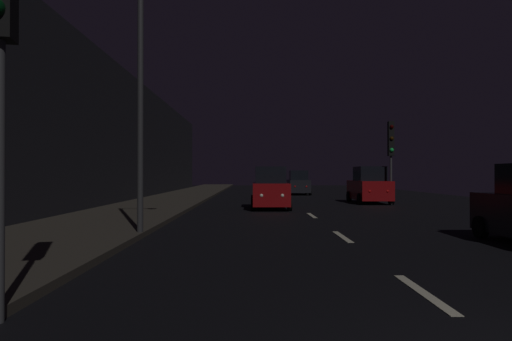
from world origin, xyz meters
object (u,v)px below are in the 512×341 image
(traffic_light_far_right, at_px, (391,145))
(car_approaching_headlights, at_px, (270,189))
(car_parked_right_far, at_px, (369,186))
(streetlamp_overhead, at_px, (156,33))
(car_distant_taillights, at_px, (298,184))

(traffic_light_far_right, relative_size, car_approaching_headlights, 1.13)
(traffic_light_far_right, xyz_separation_m, car_approaching_headlights, (-6.77, -2.69, -2.38))
(car_approaching_headlights, xyz_separation_m, car_parked_right_far, (5.97, 4.31, 0.04))
(car_approaching_headlights, bearing_deg, streetlamp_overhead, -18.51)
(streetlamp_overhead, xyz_separation_m, car_parked_right_far, (9.43, 14.65, -4.50))
(traffic_light_far_right, bearing_deg, car_approaching_headlights, -65.30)
(streetlamp_overhead, relative_size, car_approaching_headlights, 2.07)
(traffic_light_far_right, distance_m, car_approaching_headlights, 7.66)
(traffic_light_far_right, relative_size, car_distant_taillights, 1.16)
(streetlamp_overhead, height_order, car_distant_taillights, streetlamp_overhead)
(car_approaching_headlights, bearing_deg, traffic_light_far_right, 111.64)
(car_parked_right_far, height_order, car_distant_taillights, car_parked_right_far)
(traffic_light_far_right, height_order, streetlamp_overhead, streetlamp_overhead)
(car_approaching_headlights, relative_size, car_distant_taillights, 1.03)
(streetlamp_overhead, bearing_deg, car_approaching_headlights, 71.49)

